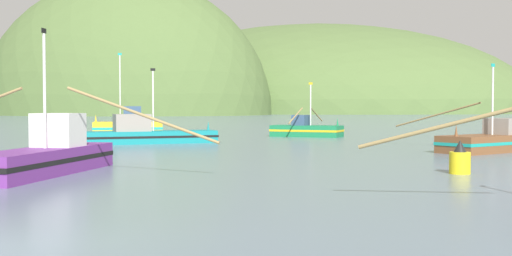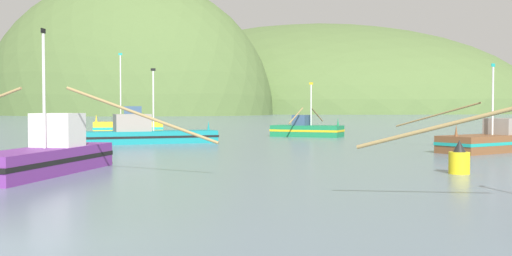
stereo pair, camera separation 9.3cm
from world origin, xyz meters
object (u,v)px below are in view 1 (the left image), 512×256
(fishing_boat_purple, at_px, (47,156))
(fishing_boat_yellow, at_px, (128,126))
(channel_buoy, at_px, (460,160))
(fishing_boat_brown, at_px, (499,141))
(fishing_boat_green, at_px, (306,130))
(fishing_boat_teal, at_px, (140,135))

(fishing_boat_purple, relative_size, fishing_boat_yellow, 1.92)
(fishing_boat_yellow, height_order, channel_buoy, fishing_boat_yellow)
(fishing_boat_yellow, bearing_deg, channel_buoy, 110.09)
(fishing_boat_brown, height_order, fishing_boat_green, fishing_boat_brown)
(channel_buoy, bearing_deg, fishing_boat_brown, 80.54)
(fishing_boat_yellow, relative_size, channel_buoy, 5.43)
(fishing_boat_teal, xyz_separation_m, channel_buoy, (22.69, -15.15, -0.10))
(channel_buoy, bearing_deg, fishing_boat_green, 114.20)
(fishing_boat_yellow, bearing_deg, fishing_boat_brown, 132.18)
(fishing_boat_brown, relative_size, fishing_boat_teal, 1.29)
(fishing_boat_purple, distance_m, fishing_boat_green, 34.56)
(fishing_boat_yellow, bearing_deg, fishing_boat_green, 164.12)
(fishing_boat_brown, height_order, fishing_boat_yellow, fishing_boat_yellow)
(fishing_boat_yellow, bearing_deg, fishing_boat_purple, 83.86)
(fishing_boat_purple, xyz_separation_m, fishing_boat_green, (3.33, 34.40, -0.13))
(fishing_boat_teal, relative_size, fishing_boat_green, 1.11)
(fishing_boat_brown, distance_m, fishing_boat_yellow, 33.55)
(fishing_boat_brown, height_order, fishing_boat_purple, fishing_boat_purple)
(fishing_boat_purple, height_order, fishing_boat_teal, fishing_boat_purple)
(fishing_boat_brown, bearing_deg, fishing_boat_yellow, -71.85)
(fishing_boat_teal, height_order, channel_buoy, fishing_boat_teal)
(fishing_boat_brown, xyz_separation_m, fishing_boat_teal, (-25.13, 0.53, 0.02))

